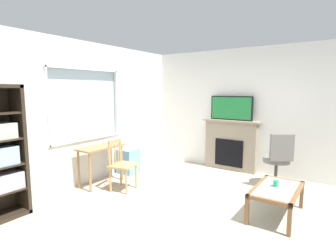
{
  "coord_description": "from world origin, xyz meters",
  "views": [
    {
      "loc": [
        -3.24,
        -1.58,
        1.76
      ],
      "look_at": [
        0.38,
        0.89,
        1.17
      ],
      "focal_mm": 28.49,
      "sensor_mm": 36.0,
      "label": 1
    }
  ],
  "objects_px": {
    "fireplace": "(230,145)",
    "coffee_table": "(277,192)",
    "wooden_chair": "(121,164)",
    "sippy_cup": "(276,183)",
    "desk_under_window": "(101,153)",
    "office_chair": "(278,157)",
    "plastic_drawer_unit": "(128,161)",
    "tv": "(231,108)"
  },
  "relations": [
    {
      "from": "sippy_cup",
      "to": "office_chair",
      "type": "bearing_deg",
      "value": 10.7
    },
    {
      "from": "wooden_chair",
      "to": "office_chair",
      "type": "height_order",
      "value": "office_chair"
    },
    {
      "from": "tv",
      "to": "fireplace",
      "type": "bearing_deg",
      "value": 0.0
    },
    {
      "from": "tv",
      "to": "plastic_drawer_unit",
      "type": "bearing_deg",
      "value": 130.77
    },
    {
      "from": "office_chair",
      "to": "coffee_table",
      "type": "bearing_deg",
      "value": -168.49
    },
    {
      "from": "coffee_table",
      "to": "office_chair",
      "type": "bearing_deg",
      "value": 11.51
    },
    {
      "from": "coffee_table",
      "to": "sippy_cup",
      "type": "xyz_separation_m",
      "value": [
        0.05,
        0.03,
        0.11
      ]
    },
    {
      "from": "desk_under_window",
      "to": "plastic_drawer_unit",
      "type": "relative_size",
      "value": 1.68
    },
    {
      "from": "tv",
      "to": "coffee_table",
      "type": "relative_size",
      "value": 0.92
    },
    {
      "from": "office_chair",
      "to": "plastic_drawer_unit",
      "type": "bearing_deg",
      "value": 108.75
    },
    {
      "from": "sippy_cup",
      "to": "wooden_chair",
      "type": "bearing_deg",
      "value": 102.45
    },
    {
      "from": "office_chair",
      "to": "sippy_cup",
      "type": "bearing_deg",
      "value": -169.3
    },
    {
      "from": "fireplace",
      "to": "sippy_cup",
      "type": "bearing_deg",
      "value": -141.9
    },
    {
      "from": "desk_under_window",
      "to": "fireplace",
      "type": "height_order",
      "value": "fireplace"
    },
    {
      "from": "fireplace",
      "to": "office_chair",
      "type": "relative_size",
      "value": 1.25
    },
    {
      "from": "tv",
      "to": "sippy_cup",
      "type": "relative_size",
      "value": 10.33
    },
    {
      "from": "fireplace",
      "to": "tv",
      "type": "height_order",
      "value": "tv"
    },
    {
      "from": "plastic_drawer_unit",
      "to": "sippy_cup",
      "type": "xyz_separation_m",
      "value": [
        -0.23,
        -3.04,
        0.2
      ]
    },
    {
      "from": "fireplace",
      "to": "sippy_cup",
      "type": "height_order",
      "value": "fireplace"
    },
    {
      "from": "wooden_chair",
      "to": "coffee_table",
      "type": "bearing_deg",
      "value": -78.71
    },
    {
      "from": "sippy_cup",
      "to": "fireplace",
      "type": "bearing_deg",
      "value": 38.1
    },
    {
      "from": "fireplace",
      "to": "coffee_table",
      "type": "bearing_deg",
      "value": -142.1
    },
    {
      "from": "desk_under_window",
      "to": "sippy_cup",
      "type": "bearing_deg",
      "value": -79.42
    },
    {
      "from": "coffee_table",
      "to": "sippy_cup",
      "type": "distance_m",
      "value": 0.12
    },
    {
      "from": "plastic_drawer_unit",
      "to": "desk_under_window",
      "type": "bearing_deg",
      "value": -176.36
    },
    {
      "from": "sippy_cup",
      "to": "desk_under_window",
      "type": "bearing_deg",
      "value": 100.58
    },
    {
      "from": "wooden_chair",
      "to": "sippy_cup",
      "type": "distance_m",
      "value": 2.53
    },
    {
      "from": "tv",
      "to": "office_chair",
      "type": "height_order",
      "value": "tv"
    },
    {
      "from": "desk_under_window",
      "to": "sippy_cup",
      "type": "relative_size",
      "value": 9.69
    },
    {
      "from": "tv",
      "to": "sippy_cup",
      "type": "height_order",
      "value": "tv"
    },
    {
      "from": "plastic_drawer_unit",
      "to": "wooden_chair",
      "type": "bearing_deg",
      "value": -143.9
    },
    {
      "from": "wooden_chair",
      "to": "sippy_cup",
      "type": "bearing_deg",
      "value": -77.55
    },
    {
      "from": "plastic_drawer_unit",
      "to": "fireplace",
      "type": "relative_size",
      "value": 0.42
    },
    {
      "from": "fireplace",
      "to": "coffee_table",
      "type": "height_order",
      "value": "fireplace"
    },
    {
      "from": "wooden_chair",
      "to": "sippy_cup",
      "type": "xyz_separation_m",
      "value": [
        0.55,
        -2.47,
        -0.01
      ]
    },
    {
      "from": "plastic_drawer_unit",
      "to": "fireplace",
      "type": "height_order",
      "value": "fireplace"
    },
    {
      "from": "office_chair",
      "to": "fireplace",
      "type": "bearing_deg",
      "value": 64.76
    },
    {
      "from": "sippy_cup",
      "to": "tv",
      "type": "bearing_deg",
      "value": 38.4
    },
    {
      "from": "wooden_chair",
      "to": "office_chair",
      "type": "relative_size",
      "value": 0.9
    },
    {
      "from": "desk_under_window",
      "to": "office_chair",
      "type": "bearing_deg",
      "value": -57.79
    },
    {
      "from": "fireplace",
      "to": "coffee_table",
      "type": "relative_size",
      "value": 1.24
    },
    {
      "from": "desk_under_window",
      "to": "fireplace",
      "type": "distance_m",
      "value": 2.8
    }
  ]
}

